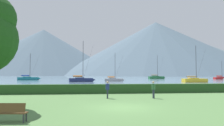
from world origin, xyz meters
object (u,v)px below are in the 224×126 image
(person_seated_viewer, at_px, (107,88))
(person_standing_walker, at_px, (153,88))
(sailboat_slip_3, at_px, (221,78))
(sailboat_slip_4, at_px, (28,78))
(park_bench_near_path, at_px, (8,111))
(sailboat_slip_7, at_px, (195,80))
(sailboat_slip_0, at_px, (114,80))
(sailboat_slip_1, at_px, (156,77))
(sailboat_slip_6, at_px, (81,79))

(person_seated_viewer, relative_size, person_standing_walker, 1.00)
(sailboat_slip_3, xyz_separation_m, person_seated_viewer, (-55.17, -65.48, 0.40))
(sailboat_slip_4, distance_m, park_bench_near_path, 73.81)
(sailboat_slip_7, distance_m, person_seated_viewer, 45.17)
(sailboat_slip_0, distance_m, sailboat_slip_1, 41.14)
(sailboat_slip_6, bearing_deg, park_bench_near_path, -101.91)
(sailboat_slip_7, relative_size, park_bench_near_path, 5.79)
(sailboat_slip_1, relative_size, sailboat_slip_3, 1.45)
(sailboat_slip_6, relative_size, person_standing_walker, 7.43)
(sailboat_slip_1, xyz_separation_m, sailboat_slip_6, (-34.89, -36.01, -0.03))
(sailboat_slip_4, relative_size, sailboat_slip_6, 0.82)
(sailboat_slip_0, height_order, person_seated_viewer, sailboat_slip_0)
(sailboat_slip_6, bearing_deg, person_seated_viewer, -94.84)
(sailboat_slip_6, bearing_deg, sailboat_slip_0, 7.29)
(sailboat_slip_3, xyz_separation_m, sailboat_slip_7, (-27.58, -29.72, 0.07))
(sailboat_slip_1, xyz_separation_m, person_seated_viewer, (-30.95, -79.42, 0.26))
(park_bench_near_path, distance_m, person_standing_walker, 13.56)
(sailboat_slip_0, xyz_separation_m, person_standing_walker, (-1.78, -47.01, 0.42))
(sailboat_slip_0, xyz_separation_m, park_bench_near_path, (-11.86, -56.07, -0.02))
(sailboat_slip_0, distance_m, sailboat_slip_3, 52.51)
(sailboat_slip_3, xyz_separation_m, person_standing_walker, (-50.77, -65.92, 0.40))
(person_seated_viewer, bearing_deg, sailboat_slip_6, 101.37)
(sailboat_slip_6, relative_size, sailboat_slip_7, 1.19)
(sailboat_slip_1, distance_m, sailboat_slip_3, 27.95)
(sailboat_slip_4, distance_m, sailboat_slip_7, 57.99)
(sailboat_slip_3, bearing_deg, sailboat_slip_6, -157.29)
(sailboat_slip_4, xyz_separation_m, person_standing_walker, (28.55, -62.40, 0.29))
(sailboat_slip_6, distance_m, person_standing_walker, 44.64)
(sailboat_slip_0, distance_m, person_standing_walker, 47.05)
(sailboat_slip_1, relative_size, sailboat_slip_6, 0.93)
(sailboat_slip_7, height_order, person_standing_walker, sailboat_slip_7)
(sailboat_slip_4, bearing_deg, park_bench_near_path, -77.63)
(sailboat_slip_4, xyz_separation_m, park_bench_near_path, (18.47, -71.46, -0.15))
(sailboat_slip_3, xyz_separation_m, park_bench_near_path, (-60.85, -74.98, -0.04))
(sailboat_slip_0, bearing_deg, person_standing_walker, -88.40)
(sailboat_slip_7, xyz_separation_m, person_standing_walker, (-23.19, -36.20, 0.33))
(sailboat_slip_0, height_order, sailboat_slip_3, sailboat_slip_0)
(sailboat_slip_4, relative_size, person_standing_walker, 6.08)
(sailboat_slip_7, bearing_deg, person_seated_viewer, -129.76)
(sailboat_slip_3, bearing_deg, park_bench_near_path, -126.82)
(sailboat_slip_3, height_order, sailboat_slip_4, sailboat_slip_4)
(sailboat_slip_3, relative_size, park_bench_near_path, 4.43)
(sailboat_slip_1, bearing_deg, person_seated_viewer, -117.22)
(sailboat_slip_0, height_order, sailboat_slip_7, sailboat_slip_7)
(sailboat_slip_0, height_order, park_bench_near_path, sailboat_slip_0)
(person_seated_viewer, bearing_deg, sailboat_slip_3, 56.06)
(sailboat_slip_1, height_order, sailboat_slip_6, sailboat_slip_6)
(sailboat_slip_3, bearing_deg, sailboat_slip_4, -175.22)
(sailboat_slip_7, distance_m, person_standing_walker, 42.99)
(person_standing_walker, bearing_deg, park_bench_near_path, -140.23)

